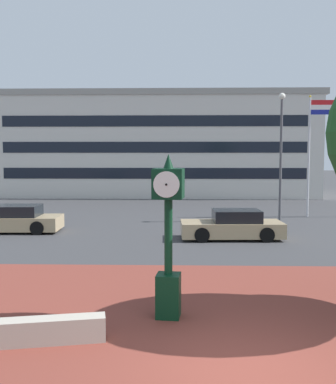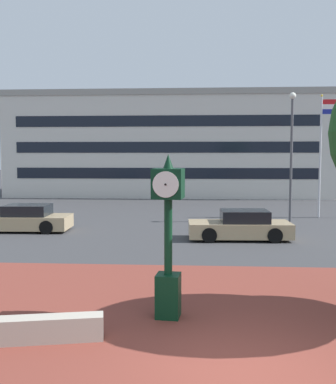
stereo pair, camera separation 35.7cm
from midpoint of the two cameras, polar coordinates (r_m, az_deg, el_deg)
The scene contains 9 objects.
ground_plane at distance 8.53m, azimuth 8.31°, elevation -21.02°, with size 200.00×200.00×0.00m, color #38383A.
plaza_brick_paving at distance 10.03m, azimuth 7.17°, elevation -16.92°, with size 44.00×11.30×0.01m, color brown.
planter_wall at distance 9.72m, azimuth -18.83°, elevation -16.31°, with size 3.20×0.40×0.50m, color #ADA393.
street_clock at distance 10.26m, azimuth -0.95°, elevation -5.42°, with size 0.73×0.78×3.71m.
car_street_near at distance 20.18m, azimuth 7.60°, elevation -4.23°, with size 4.49×2.04×1.28m.
car_street_mid at distance 23.07m, azimuth -19.14°, elevation -3.33°, with size 4.56×2.09×1.28m.
flagpole_primary at distance 28.17m, azimuth 17.24°, elevation 5.60°, with size 1.58×0.14×7.16m.
civic_building at distance 42.72m, azimuth -1.63°, elevation 5.87°, with size 28.45×10.43×9.09m.
street_lamp_post at distance 25.79m, azimuth 13.60°, elevation 5.86°, with size 0.36×0.36×7.04m.
Camera 1 is at (-1.11, -7.64, 3.69)m, focal length 42.57 mm.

